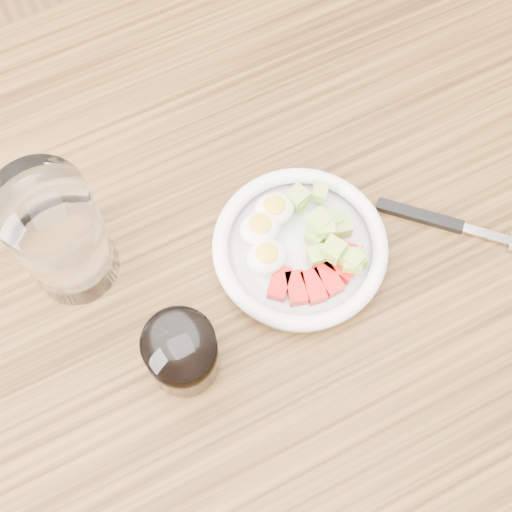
% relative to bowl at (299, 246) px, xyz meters
% --- Properties ---
extents(ground, '(4.00, 4.00, 0.00)m').
position_rel_bowl_xyz_m(ground, '(-0.04, -0.00, -0.79)').
color(ground, brown).
rests_on(ground, ground).
extents(dining_table, '(1.50, 0.90, 0.77)m').
position_rel_bowl_xyz_m(dining_table, '(-0.04, -0.00, -0.12)').
color(dining_table, brown).
rests_on(dining_table, ground).
extents(bowl, '(0.19, 0.19, 0.05)m').
position_rel_bowl_xyz_m(bowl, '(0.00, 0.00, 0.00)').
color(bowl, white).
rests_on(bowl, dining_table).
extents(fork, '(0.16, 0.15, 0.01)m').
position_rel_bowl_xyz_m(fork, '(0.16, -0.04, -0.01)').
color(fork, black).
rests_on(fork, dining_table).
extents(water_glass, '(0.09, 0.09, 0.16)m').
position_rel_bowl_xyz_m(water_glass, '(-0.22, 0.09, 0.06)').
color(water_glass, white).
rests_on(water_glass, dining_table).
extents(coffee_glass, '(0.07, 0.07, 0.08)m').
position_rel_bowl_xyz_m(coffee_glass, '(-0.16, -0.06, 0.02)').
color(coffee_glass, white).
rests_on(coffee_glass, dining_table).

